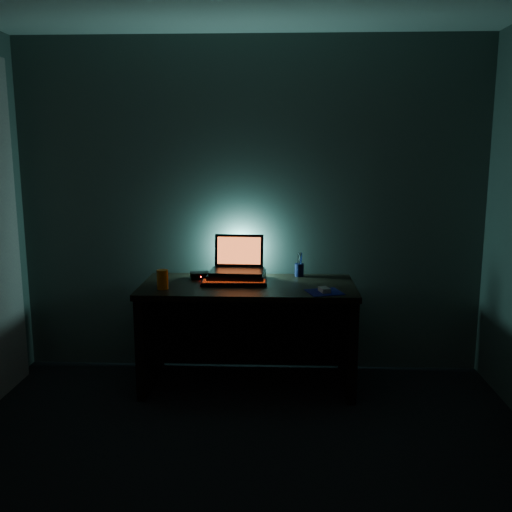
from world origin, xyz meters
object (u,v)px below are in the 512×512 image
Objects in this scene: pen_cup at (299,270)px; laptop at (238,263)px; router at (200,275)px; juice_glass at (162,279)px; mouse at (324,290)px; keyboard at (234,283)px.

laptop is at bearing -166.22° from pen_cup.
laptop is 0.30m from router.
laptop reaches higher than juice_glass.
router reaches higher than mouse.
juice_glass is (-1.09, 0.05, 0.05)m from mouse.
router is at bearing 58.20° from juice_glass.
mouse is (0.60, -0.38, -0.10)m from laptop.
keyboard is 4.83× the size of pen_cup.
mouse is (0.62, -0.19, 0.00)m from keyboard.
juice_glass is (-0.48, -0.14, 0.05)m from keyboard.
pen_cup is at bearing -7.20° from router.
keyboard is at bearing 145.91° from mouse.
keyboard is 0.33m from router.
keyboard is at bearing 16.69° from juice_glass.
laptop is at bearing 33.44° from juice_glass.
router is (-0.88, 0.39, 0.00)m from mouse.
mouse reaches higher than keyboard.
laptop reaches higher than pen_cup.
juice_glass is at bearing -143.80° from laptop.
router is (-0.28, 0.01, -0.10)m from laptop.
laptop is 4.09× the size of pen_cup.
juice_glass reaches higher than mouse.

